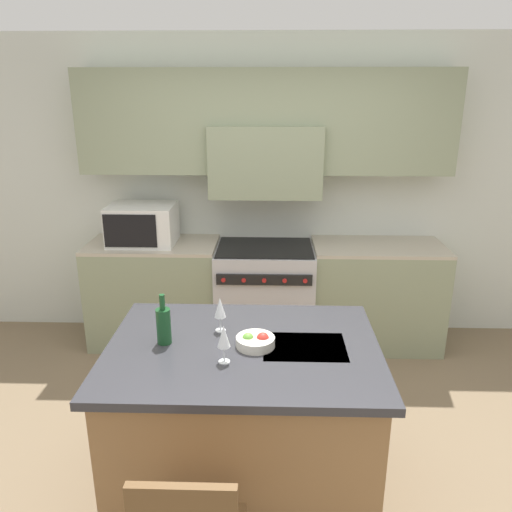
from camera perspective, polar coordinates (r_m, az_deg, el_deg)
name	(u,v)px	position (r m, az deg, el deg)	size (l,w,h in m)	color
ground_plane	(260,466)	(3.37, 0.51, -22.90)	(10.00, 10.00, 0.00)	#7A664C
back_cabinetry	(266,167)	(4.49, 1.12, 10.14)	(10.00, 0.46, 2.70)	silver
back_counter	(265,294)	(4.54, 0.99, -4.32)	(3.14, 0.62, 0.94)	gray
range_stove	(265,295)	(4.53, 0.99, -4.54)	(0.86, 0.70, 0.92)	#B7B7BC
microwave	(143,224)	(4.48, -12.84, 3.55)	(0.57, 0.45, 0.34)	silver
kitchen_island	(244,419)	(2.94, -1.41, -18.17)	(1.45, 1.07, 0.94)	olive
wine_bottle	(164,325)	(2.72, -10.51, -7.74)	(0.08, 0.08, 0.28)	#194723
wine_glass_near	(224,337)	(2.48, -3.71, -9.27)	(0.06, 0.06, 0.20)	white
wine_glass_far	(220,308)	(2.79, -4.13, -6.00)	(0.06, 0.06, 0.20)	white
fruit_bowl	(256,341)	(2.67, -0.04, -9.70)	(0.21, 0.21, 0.08)	silver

